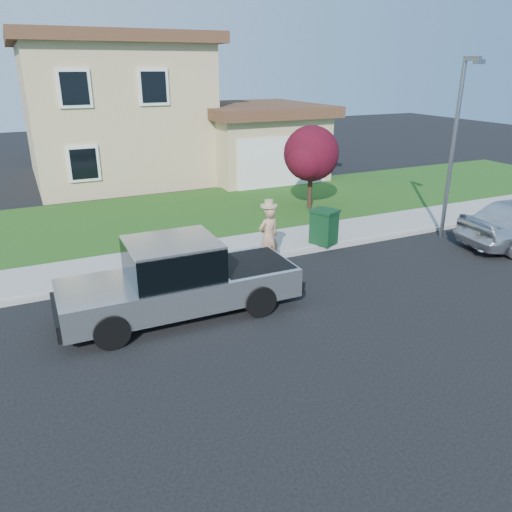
{
  "coord_description": "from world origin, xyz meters",
  "views": [
    {
      "loc": [
        -4.62,
        -9.54,
        5.45
      ],
      "look_at": [
        0.14,
        0.49,
        1.2
      ],
      "focal_mm": 35.0,
      "sensor_mm": 36.0,
      "label": 1
    }
  ],
  "objects_px": {
    "pickup_truck": "(179,280)",
    "ornamental_tree": "(312,156)",
    "trash_bin": "(324,226)",
    "street_lamp": "(456,140)",
    "woman": "(269,236)"
  },
  "relations": [
    {
      "from": "trash_bin",
      "to": "street_lamp",
      "type": "distance_m",
      "value": 5.0
    },
    {
      "from": "pickup_truck",
      "to": "trash_bin",
      "type": "xyz_separation_m",
      "value": [
        5.48,
        2.43,
        -0.14
      ]
    },
    {
      "from": "pickup_truck",
      "to": "street_lamp",
      "type": "xyz_separation_m",
      "value": [
        9.69,
        1.57,
        2.41
      ]
    },
    {
      "from": "pickup_truck",
      "to": "ornamental_tree",
      "type": "bearing_deg",
      "value": 41.21
    },
    {
      "from": "pickup_truck",
      "to": "trash_bin",
      "type": "height_order",
      "value": "pickup_truck"
    },
    {
      "from": "woman",
      "to": "street_lamp",
      "type": "distance_m",
      "value": 6.91
    },
    {
      "from": "trash_bin",
      "to": "street_lamp",
      "type": "height_order",
      "value": "street_lamp"
    },
    {
      "from": "trash_bin",
      "to": "pickup_truck",
      "type": "bearing_deg",
      "value": 179.17
    },
    {
      "from": "pickup_truck",
      "to": "woman",
      "type": "distance_m",
      "value": 3.65
    },
    {
      "from": "pickup_truck",
      "to": "trash_bin",
      "type": "bearing_deg",
      "value": 24.26
    },
    {
      "from": "ornamental_tree",
      "to": "street_lamp",
      "type": "bearing_deg",
      "value": -64.2
    },
    {
      "from": "ornamental_tree",
      "to": "street_lamp",
      "type": "xyz_separation_m",
      "value": [
        2.32,
        -4.8,
        1.08
      ]
    },
    {
      "from": "woman",
      "to": "pickup_truck",
      "type": "bearing_deg",
      "value": 21.23
    },
    {
      "from": "woman",
      "to": "trash_bin",
      "type": "distance_m",
      "value": 2.39
    },
    {
      "from": "pickup_truck",
      "to": "ornamental_tree",
      "type": "xyz_separation_m",
      "value": [
        7.37,
        6.37,
        1.33
      ]
    }
  ]
}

